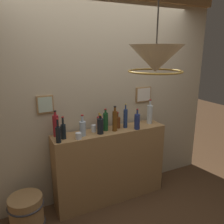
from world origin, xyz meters
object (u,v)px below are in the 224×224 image
at_px(liquor_bottle_scotch, 150,114).
at_px(liquor_bottle_whiskey, 106,121).
at_px(liquor_bottle_vermouth, 99,123).
at_px(liquor_bottle_brandy, 63,131).
at_px(liquor_bottle_rum, 125,118).
at_px(liquor_bottle_sherry, 100,126).
at_px(liquor_bottle_rye, 115,121).
at_px(liquor_bottle_gin, 117,122).
at_px(wooden_barrel, 27,214).
at_px(glass_tumbler_rocks, 79,136).
at_px(glass_tumbler_highball, 94,128).
at_px(pendant_lamp, 156,59).
at_px(liquor_bottle_mezcal, 58,134).
at_px(liquor_bottle_tequila, 83,128).
at_px(liquor_bottle_bourbon, 137,121).
at_px(liquor_bottle_vodka, 56,125).

distance_m(liquor_bottle_scotch, liquor_bottle_whiskey, 0.66).
distance_m(liquor_bottle_vermouth, liquor_bottle_brandy, 0.51).
relative_size(liquor_bottle_vermouth, liquor_bottle_rum, 0.67).
bearing_deg(liquor_bottle_vermouth, liquor_bottle_sherry, -109.53).
bearing_deg(liquor_bottle_rye, liquor_bottle_gin, 47.24).
relative_size(liquor_bottle_gin, liquor_bottle_sherry, 0.87).
bearing_deg(wooden_barrel, glass_tumbler_rocks, 2.07).
relative_size(liquor_bottle_whiskey, glass_tumbler_highball, 3.18).
bearing_deg(liquor_bottle_vermouth, pendant_lamp, -87.99).
height_order(liquor_bottle_sherry, wooden_barrel, liquor_bottle_sherry).
bearing_deg(glass_tumbler_highball, liquor_bottle_brandy, -171.49).
distance_m(liquor_bottle_rye, liquor_bottle_whiskey, 0.12).
relative_size(liquor_bottle_mezcal, liquor_bottle_scotch, 0.83).
height_order(liquor_bottle_mezcal, liquor_bottle_tequila, liquor_bottle_mezcal).
relative_size(liquor_bottle_rye, pendant_lamp, 0.49).
relative_size(liquor_bottle_scotch, liquor_bottle_brandy, 1.27).
bearing_deg(liquor_bottle_rye, liquor_bottle_brandy, 177.94).
height_order(liquor_bottle_rye, liquor_bottle_whiskey, liquor_bottle_rye).
bearing_deg(liquor_bottle_brandy, liquor_bottle_vermouth, 14.10).
bearing_deg(liquor_bottle_whiskey, liquor_bottle_scotch, -0.19).
relative_size(liquor_bottle_bourbon, liquor_bottle_scotch, 0.80).
relative_size(liquor_bottle_sherry, liquor_bottle_vermouth, 1.14).
bearing_deg(liquor_bottle_mezcal, wooden_barrel, -177.15).
distance_m(liquor_bottle_sherry, liquor_bottle_scotch, 0.77).
relative_size(liquor_bottle_mezcal, liquor_bottle_sherry, 1.14).
distance_m(liquor_bottle_scotch, wooden_barrel, 1.92).
bearing_deg(liquor_bottle_rye, liquor_bottle_rum, 15.07).
xyz_separation_m(liquor_bottle_gin, liquor_bottle_vodka, (-0.78, 0.05, 0.05)).
distance_m(liquor_bottle_bourbon, liquor_bottle_rye, 0.29).
height_order(liquor_bottle_gin, liquor_bottle_mezcal, liquor_bottle_mezcal).
bearing_deg(liquor_bottle_whiskey, glass_tumbler_highball, 172.87).
bearing_deg(liquor_bottle_whiskey, liquor_bottle_brandy, -175.88).
height_order(liquor_bottle_brandy, liquor_bottle_whiskey, liquor_bottle_whiskey).
xyz_separation_m(liquor_bottle_bourbon, liquor_bottle_mezcal, (-1.00, 0.01, -0.00)).
distance_m(liquor_bottle_mezcal, liquor_bottle_rye, 0.72).
bearing_deg(wooden_barrel, pendant_lamp, -39.29).
distance_m(liquor_bottle_gin, liquor_bottle_rum, 0.12).
height_order(liquor_bottle_brandy, liquor_bottle_rum, liquor_bottle_rum).
height_order(liquor_bottle_bourbon, liquor_bottle_vermouth, liquor_bottle_bourbon).
bearing_deg(liquor_bottle_tequila, liquor_bottle_bourbon, -6.69).
bearing_deg(liquor_bottle_tequila, liquor_bottle_brandy, 178.13).
distance_m(liquor_bottle_bourbon, liquor_bottle_mezcal, 1.00).
distance_m(liquor_bottle_sherry, glass_tumbler_rocks, 0.30).
bearing_deg(glass_tumbler_rocks, liquor_bottle_brandy, 151.67).
distance_m(liquor_bottle_scotch, glass_tumbler_rocks, 1.07).
bearing_deg(liquor_bottle_mezcal, pendant_lamp, -54.40).
bearing_deg(liquor_bottle_sherry, glass_tumbler_rocks, -171.34).
height_order(liquor_bottle_rum, glass_tumbler_rocks, liquor_bottle_rum).
height_order(liquor_bottle_whiskey, liquor_bottle_rum, liquor_bottle_rum).
bearing_deg(liquor_bottle_tequila, liquor_bottle_mezcal, -165.90).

